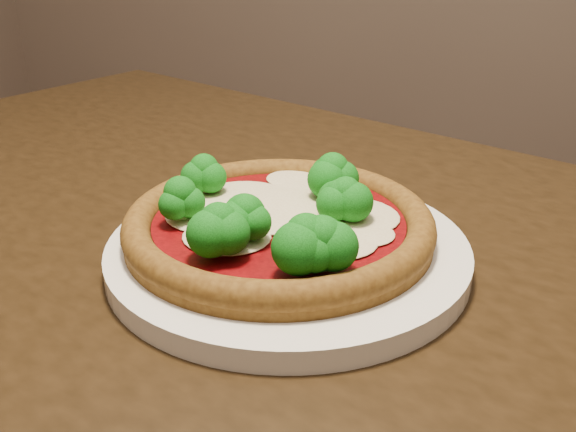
% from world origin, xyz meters
% --- Properties ---
extents(dining_table, '(1.52, 1.23, 0.75)m').
position_xyz_m(dining_table, '(-0.05, 0.01, 0.66)').
color(dining_table, black).
rests_on(dining_table, floor).
extents(plate, '(0.29, 0.29, 0.02)m').
position_xyz_m(plate, '(-0.04, 0.03, 0.76)').
color(plate, white).
rests_on(plate, dining_table).
extents(pizza, '(0.25, 0.25, 0.06)m').
position_xyz_m(pizza, '(-0.05, 0.03, 0.79)').
color(pizza, brown).
rests_on(pizza, plate).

